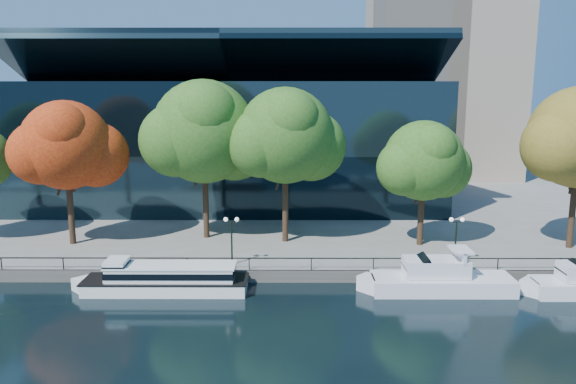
{
  "coord_description": "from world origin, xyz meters",
  "views": [
    {
      "loc": [
        3.29,
        -39.95,
        15.67
      ],
      "look_at": [
        3.11,
        8.0,
        6.46
      ],
      "focal_mm": 35.0,
      "sensor_mm": 36.0,
      "label": 1
    }
  ],
  "objects_px": {
    "tour_boat": "(162,278)",
    "lamp_2": "(456,230)",
    "tree_2": "(206,134)",
    "lamp_1": "(231,230)",
    "tree_4": "(425,162)",
    "cruiser_near": "(436,279)",
    "tree_3": "(287,138)",
    "tree_1": "(68,147)"
  },
  "relations": [
    {
      "from": "cruiser_near",
      "to": "tree_2",
      "type": "height_order",
      "value": "tree_2"
    },
    {
      "from": "tour_boat",
      "to": "tree_3",
      "type": "relative_size",
      "value": 0.95
    },
    {
      "from": "cruiser_near",
      "to": "tree_2",
      "type": "xyz_separation_m",
      "value": [
        -19.12,
        12.03,
        10.02
      ]
    },
    {
      "from": "tour_boat",
      "to": "lamp_2",
      "type": "xyz_separation_m",
      "value": [
        23.43,
        3.59,
        2.88
      ]
    },
    {
      "from": "tree_2",
      "to": "lamp_1",
      "type": "relative_size",
      "value": 3.77
    },
    {
      "from": "tree_4",
      "to": "lamp_2",
      "type": "height_order",
      "value": "tree_4"
    },
    {
      "from": "tour_boat",
      "to": "lamp_1",
      "type": "xyz_separation_m",
      "value": [
        5.04,
        3.59,
        2.88
      ]
    },
    {
      "from": "tree_4",
      "to": "lamp_1",
      "type": "bearing_deg",
      "value": -160.58
    },
    {
      "from": "cruiser_near",
      "to": "tree_3",
      "type": "height_order",
      "value": "tree_3"
    },
    {
      "from": "tree_1",
      "to": "tree_2",
      "type": "distance_m",
      "value": 12.51
    },
    {
      "from": "tree_1",
      "to": "tree_3",
      "type": "height_order",
      "value": "tree_3"
    },
    {
      "from": "tour_boat",
      "to": "tree_4",
      "type": "relative_size",
      "value": 1.19
    },
    {
      "from": "tour_boat",
      "to": "tree_1",
      "type": "bearing_deg",
      "value": 136.69
    },
    {
      "from": "tree_2",
      "to": "tree_3",
      "type": "relative_size",
      "value": 1.05
    },
    {
      "from": "tree_3",
      "to": "lamp_2",
      "type": "height_order",
      "value": "tree_3"
    },
    {
      "from": "tree_1",
      "to": "lamp_1",
      "type": "height_order",
      "value": "tree_1"
    },
    {
      "from": "tree_2",
      "to": "lamp_2",
      "type": "distance_m",
      "value": 24.22
    },
    {
      "from": "tour_boat",
      "to": "lamp_2",
      "type": "distance_m",
      "value": 23.88
    },
    {
      "from": "tree_4",
      "to": "lamp_2",
      "type": "bearing_deg",
      "value": -77.36
    },
    {
      "from": "cruiser_near",
      "to": "tree_4",
      "type": "bearing_deg",
      "value": 83.59
    },
    {
      "from": "tree_1",
      "to": "cruiser_near",
      "type": "bearing_deg",
      "value": -17.26
    },
    {
      "from": "tree_1",
      "to": "tree_4",
      "type": "relative_size",
      "value": 1.16
    },
    {
      "from": "tree_2",
      "to": "tour_boat",
      "type": "bearing_deg",
      "value": -98.89
    },
    {
      "from": "tree_3",
      "to": "lamp_2",
      "type": "distance_m",
      "value": 17.02
    },
    {
      "from": "cruiser_near",
      "to": "lamp_1",
      "type": "bearing_deg",
      "value": 167.43
    },
    {
      "from": "cruiser_near",
      "to": "tree_3",
      "type": "xyz_separation_m",
      "value": [
        -11.44,
        10.66,
        9.79
      ]
    },
    {
      "from": "tree_4",
      "to": "tree_2",
      "type": "bearing_deg",
      "value": 173.06
    },
    {
      "from": "tree_1",
      "to": "tree_3",
      "type": "distance_m",
      "value": 19.98
    },
    {
      "from": "tour_boat",
      "to": "lamp_1",
      "type": "relative_size",
      "value": 3.4
    },
    {
      "from": "cruiser_near",
      "to": "lamp_2",
      "type": "xyz_separation_m",
      "value": [
        2.42,
        3.56,
        2.91
      ]
    },
    {
      "from": "tour_boat",
      "to": "tree_4",
      "type": "bearing_deg",
      "value": 23.49
    },
    {
      "from": "tree_2",
      "to": "lamp_1",
      "type": "bearing_deg",
      "value": -69.57
    },
    {
      "from": "tree_1",
      "to": "tree_4",
      "type": "distance_m",
      "value": 32.48
    },
    {
      "from": "cruiser_near",
      "to": "tree_4",
      "type": "distance_m",
      "value": 12.3
    },
    {
      "from": "tree_3",
      "to": "tree_1",
      "type": "bearing_deg",
      "value": -177.39
    },
    {
      "from": "tour_boat",
      "to": "lamp_1",
      "type": "height_order",
      "value": "lamp_1"
    },
    {
      "from": "cruiser_near",
      "to": "lamp_2",
      "type": "height_order",
      "value": "lamp_2"
    },
    {
      "from": "tour_boat",
      "to": "tree_3",
      "type": "distance_m",
      "value": 17.35
    },
    {
      "from": "tree_2",
      "to": "tree_4",
      "type": "height_order",
      "value": "tree_2"
    },
    {
      "from": "tour_boat",
      "to": "cruiser_near",
      "type": "distance_m",
      "value": 21.01
    },
    {
      "from": "tour_boat",
      "to": "lamp_1",
      "type": "bearing_deg",
      "value": 35.43
    },
    {
      "from": "tree_2",
      "to": "lamp_1",
      "type": "height_order",
      "value": "tree_2"
    }
  ]
}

